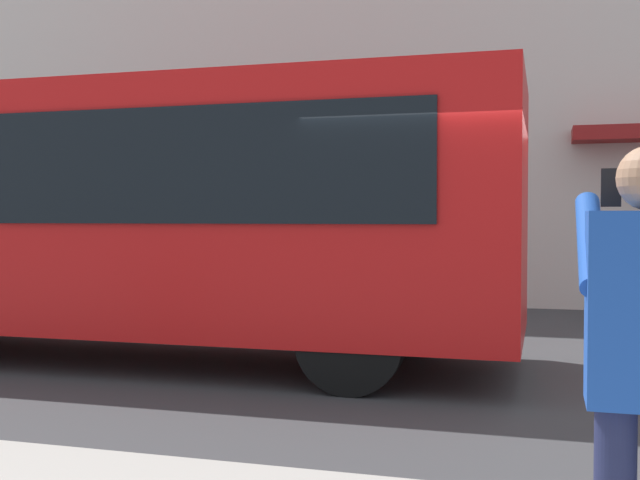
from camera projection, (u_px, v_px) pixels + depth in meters
The scene contains 2 objects.
ground_plane at pixel (454, 379), 7.73m from camera, with size 60.00×60.00×0.00m, color #38383A.
red_bus at pixel (117, 211), 8.88m from camera, with size 9.05×2.54×3.08m.
Camera 1 is at (-0.85, 7.76, 1.61)m, focal length 43.55 mm.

